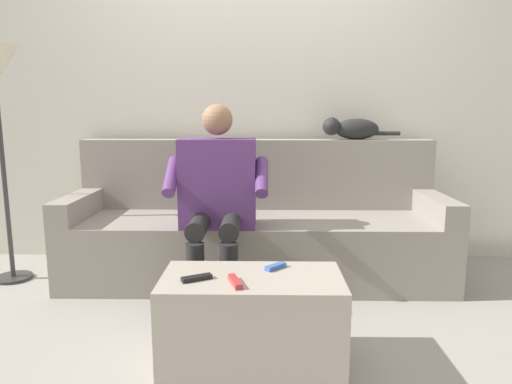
% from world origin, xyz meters
% --- Properties ---
extents(ground_plane, '(8.00, 8.00, 0.00)m').
position_xyz_m(ground_plane, '(0.00, 0.60, 0.00)').
color(ground_plane, gray).
extents(back_wall, '(4.65, 0.06, 2.56)m').
position_xyz_m(back_wall, '(0.00, -0.60, 1.28)').
color(back_wall, beige).
rests_on(back_wall, ground).
extents(couch, '(2.49, 0.78, 0.92)m').
position_xyz_m(couch, '(0.00, -0.15, 0.32)').
color(couch, gray).
rests_on(couch, ground).
extents(coffee_table, '(0.79, 0.41, 0.41)m').
position_xyz_m(coffee_table, '(0.00, 1.00, 0.20)').
color(coffee_table, '#A89E8E').
rests_on(coffee_table, ground).
extents(person_solo_seated, '(0.60, 0.56, 1.16)m').
position_xyz_m(person_solo_seated, '(0.23, 0.23, 0.65)').
color(person_solo_seated, '#5B3370').
rests_on(person_solo_seated, ground).
extents(cat_on_backrest, '(0.55, 0.13, 0.16)m').
position_xyz_m(cat_on_backrest, '(-0.66, -0.39, 1.00)').
color(cat_on_backrest, black).
rests_on(cat_on_backrest, couch).
extents(remote_black, '(0.13, 0.09, 0.02)m').
position_xyz_m(remote_black, '(0.23, 1.05, 0.42)').
color(remote_black, black).
rests_on(remote_black, coffee_table).
extents(remote_blue, '(0.10, 0.10, 0.02)m').
position_xyz_m(remote_blue, '(-0.10, 0.90, 0.42)').
color(remote_blue, '#3860B7').
rests_on(remote_blue, coffee_table).
extents(remote_red, '(0.07, 0.14, 0.02)m').
position_xyz_m(remote_red, '(0.07, 1.09, 0.42)').
color(remote_red, '#B73333').
rests_on(remote_red, coffee_table).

